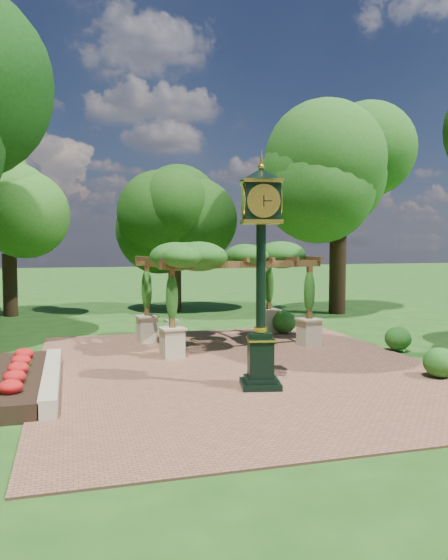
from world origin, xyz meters
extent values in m
plane|color=#1E4714|center=(0.00, 0.00, 0.00)|extent=(120.00, 120.00, 0.00)
cube|color=brown|center=(0.00, 1.00, 0.02)|extent=(10.00, 12.00, 0.04)
cube|color=#C6B793|center=(-4.60, 0.50, 0.20)|extent=(0.35, 5.00, 0.40)
cube|color=red|center=(-5.50, 0.50, 0.18)|extent=(1.50, 5.00, 0.36)
cube|color=black|center=(-0.12, -0.89, 0.10)|extent=(1.02, 1.02, 0.13)
cube|color=black|center=(-0.12, -0.89, 0.69)|extent=(0.64, 0.64, 0.97)
cube|color=gold|center=(-0.12, -0.89, 1.12)|extent=(0.71, 0.71, 0.04)
cylinder|color=black|center=(-0.12, -0.89, 2.52)|extent=(0.26, 0.26, 2.48)
cube|color=black|center=(-0.12, -0.89, 4.13)|extent=(0.89, 0.89, 0.75)
cylinder|color=beige|center=(-0.20, -1.27, 4.13)|extent=(0.64, 0.16, 0.65)
cone|color=black|center=(-0.12, -0.89, 4.72)|extent=(1.15, 1.15, 0.27)
sphere|color=gold|center=(-0.12, -0.89, 4.88)|extent=(0.15, 0.15, 0.15)
cube|color=#C4B992|center=(-1.44, 2.73, 0.44)|extent=(0.65, 0.65, 0.80)
cube|color=brown|center=(-1.44, 2.73, 1.71)|extent=(0.16, 0.16, 1.65)
cube|color=#C4B992|center=(2.98, 3.30, 0.44)|extent=(0.65, 0.65, 0.80)
cube|color=brown|center=(2.98, 3.30, 1.71)|extent=(0.16, 0.16, 1.65)
cube|color=#C4B992|center=(-1.78, 5.38, 0.44)|extent=(0.65, 0.65, 0.80)
cube|color=brown|center=(-1.78, 5.38, 1.71)|extent=(0.16, 0.16, 1.65)
cube|color=#C4B992|center=(2.64, 5.95, 0.44)|extent=(0.65, 0.65, 0.80)
cube|color=brown|center=(2.64, 5.95, 1.71)|extent=(0.16, 0.16, 1.65)
cube|color=brown|center=(0.77, 3.02, 2.61)|extent=(5.14, 0.78, 0.20)
cube|color=brown|center=(0.43, 5.67, 2.61)|extent=(5.14, 0.78, 0.20)
ellipsoid|color=#205317|center=(0.60, 4.34, 2.85)|extent=(5.53, 3.84, 0.89)
cube|color=gray|center=(-0.20, 9.72, 0.04)|extent=(0.57, 0.57, 0.09)
cylinder|color=gray|center=(-0.20, 9.72, 0.44)|extent=(0.29, 0.29, 0.80)
cylinder|color=gray|center=(-0.20, 9.72, 0.86)|extent=(0.54, 0.54, 0.04)
ellipsoid|color=#225E1A|center=(4.30, -1.22, 0.40)|extent=(0.93, 0.93, 0.71)
ellipsoid|color=#1F5417|center=(5.24, 1.92, 0.39)|extent=(0.88, 0.88, 0.70)
ellipsoid|color=#29671D|center=(3.11, 5.68, 0.44)|extent=(0.93, 0.93, 0.80)
cylinder|color=#302012|center=(-6.70, 13.40, 1.38)|extent=(0.62, 0.62, 2.75)
ellipsoid|color=#295B1A|center=(-6.70, 13.40, 4.93)|extent=(3.77, 3.77, 4.35)
cylinder|color=#302113|center=(0.59, 13.03, 1.32)|extent=(0.61, 0.61, 2.63)
ellipsoid|color=#173A0E|center=(0.59, 13.03, 4.71)|extent=(3.93, 3.93, 4.16)
cylinder|color=black|center=(7.58, 10.27, 2.01)|extent=(0.75, 0.75, 4.03)
ellipsoid|color=#235418|center=(7.58, 10.27, 7.20)|extent=(5.52, 5.52, 6.36)
camera|label=1|loc=(-4.16, -12.16, 3.27)|focal=35.00mm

